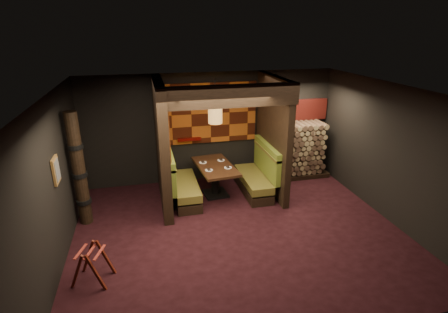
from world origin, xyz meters
The scene contains 23 objects.
floor centered at (0.00, 0.00, -0.01)m, with size 6.50×5.50×0.02m, color black.
ceiling centered at (0.00, 0.00, 2.86)m, with size 6.50×5.50×0.02m, color black.
wall_back centered at (0.00, 2.76, 1.43)m, with size 6.50×0.02×2.85m, color black.
wall_front centered at (0.00, -2.76, 1.43)m, with size 6.50×0.02×2.85m, color black.
wall_left centered at (-3.26, 0.00, 1.43)m, with size 0.02×5.50×2.85m, color black.
wall_right centered at (3.26, 0.00, 1.43)m, with size 0.02×5.50×2.85m, color black.
partition_left centered at (-1.35, 1.65, 1.43)m, with size 0.20×2.20×2.85m, color black.
partition_right centered at (1.30, 1.70, 1.43)m, with size 0.15×2.10×2.85m, color black.
header_beam centered at (-0.02, 0.70, 2.63)m, with size 2.85×0.18×0.44m, color black.
tapa_back_panel centered at (-0.02, 2.71, 1.82)m, with size 2.40×0.06×1.55m, color #9E4A14.
tapa_side_panel centered at (-1.23, 1.82, 1.85)m, with size 0.04×1.85×1.45m, color #9E4A14.
lacquer_shelf centered at (-0.60, 2.65, 1.18)m, with size 0.60×0.12×0.07m, color #540704.
booth_bench_left centered at (-0.96, 1.65, 0.40)m, with size 0.68×1.60×1.14m.
booth_bench_right centered at (0.93, 1.65, 0.40)m, with size 0.68×1.60×1.14m.
dining_table centered at (-0.12, 1.71, 0.55)m, with size 0.95×1.56×0.78m.
place_settings centered at (-0.12, 1.71, 0.79)m, with size 0.70×0.73×0.03m.
pendant_lamp centered at (-0.12, 1.66, 2.07)m, with size 0.32×0.32×1.01m.
framed_picture centered at (-3.22, 0.10, 1.62)m, with size 0.05×0.36×0.46m.
luggage_rack centered at (-2.70, -0.84, 0.33)m, with size 0.72×0.60×0.67m.
totem_column centered at (-3.05, 1.10, 1.19)m, with size 0.31×0.31×2.40m.
firewood_stack centered at (2.29, 2.35, 0.75)m, with size 1.73×0.70×1.50m.
mosaic_header centered at (2.29, 2.68, 1.78)m, with size 1.83×0.10×0.56m, color maroon.
bay_front_post centered at (1.39, 1.96, 1.43)m, with size 0.08×0.08×2.85m, color black.
Camera 1 is at (-1.69, -5.87, 3.93)m, focal length 28.00 mm.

